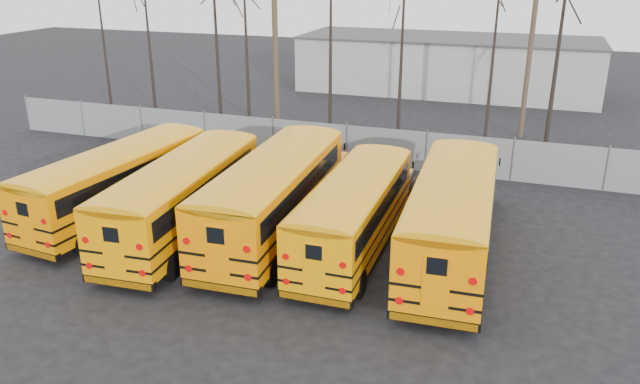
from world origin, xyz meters
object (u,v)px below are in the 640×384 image
at_px(utility_pole_left, 275,49).
at_px(bus_e, 453,210).
at_px(bus_a, 121,176).
at_px(bus_c, 276,189).
at_px(bus_d, 356,206).
at_px(bus_b, 185,191).
at_px(utility_pole_right, 530,54).

bearing_deg(utility_pole_left, bus_e, -45.17).
bearing_deg(bus_a, utility_pole_left, 89.21).
bearing_deg(bus_e, bus_a, 179.49).
bearing_deg(bus_c, bus_d, -5.78).
relative_size(bus_a, bus_b, 0.97).
bearing_deg(bus_b, bus_c, 13.76).
bearing_deg(utility_pole_right, bus_c, -108.41).
height_order(bus_b, bus_e, bus_e).
relative_size(bus_a, bus_d, 1.05).
relative_size(bus_d, utility_pole_right, 1.09).
relative_size(bus_c, utility_pole_left, 1.15).
bearing_deg(bus_c, bus_a, -179.66).
xyz_separation_m(utility_pole_left, utility_pole_right, (13.13, 5.18, -0.33)).
distance_m(bus_a, bus_e, 12.94).
distance_m(utility_pole_left, utility_pole_right, 14.12).
bearing_deg(bus_a, bus_d, 6.63).
height_order(bus_c, utility_pole_left, utility_pole_left).
distance_m(bus_d, bus_e, 3.33).
xyz_separation_m(bus_b, bus_c, (3.20, 1.01, 0.10)).
relative_size(bus_c, bus_d, 1.13).
height_order(bus_a, bus_e, bus_e).
height_order(bus_a, utility_pole_right, utility_pole_right).
distance_m(bus_a, utility_pole_right, 23.09).
bearing_deg(bus_d, bus_b, -173.02).
height_order(bus_a, utility_pole_left, utility_pole_left).
height_order(bus_a, bus_c, bus_c).
xyz_separation_m(bus_d, bus_e, (3.31, 0.36, 0.17)).
distance_m(bus_c, utility_pole_left, 13.56).
relative_size(utility_pole_left, utility_pole_right, 1.07).
height_order(bus_b, utility_pole_right, utility_pole_right).
bearing_deg(bus_e, bus_b, -175.63).
bearing_deg(bus_b, utility_pole_left, 94.39).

